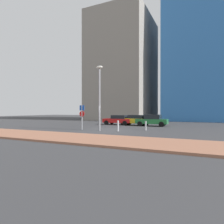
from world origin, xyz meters
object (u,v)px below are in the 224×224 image
at_px(parked_car_red, 118,120).
at_px(parking_meter, 82,120).
at_px(parked_car_green, 152,120).
at_px(traffic_bollard_near, 118,126).
at_px(parked_car_yellow, 135,120).
at_px(parking_sign_post, 82,114).
at_px(traffic_bollard_mid, 146,126).
at_px(street_lamp, 99,92).

bearing_deg(parked_car_red, parking_meter, -109.11).
height_order(parked_car_red, parked_car_green, parked_car_green).
bearing_deg(traffic_bollard_near, parking_meter, 158.55).
relative_size(parked_car_yellow, parking_meter, 2.88).
bearing_deg(parked_car_yellow, parked_car_red, -178.62).
xyz_separation_m(parked_car_yellow, parked_car_green, (2.45, -0.42, 0.02)).
xyz_separation_m(parking_sign_post, traffic_bollard_mid, (6.28, 2.24, -1.17)).
height_order(parked_car_red, parked_car_yellow, parked_car_yellow).
relative_size(parked_car_green, traffic_bollard_mid, 4.35).
height_order(parking_sign_post, traffic_bollard_mid, parking_sign_post).
bearing_deg(parked_car_red, parking_sign_post, -93.66).
bearing_deg(street_lamp, parked_car_yellow, 84.35).
distance_m(parked_car_yellow, street_lamp, 9.25).
bearing_deg(parked_car_green, parked_car_red, 175.84).
xyz_separation_m(parked_car_red, parked_car_green, (4.96, -0.36, 0.05)).
relative_size(parking_meter, traffic_bollard_mid, 1.57).
distance_m(parked_car_yellow, traffic_bollard_mid, 7.08).
bearing_deg(parked_car_red, traffic_bollard_near, -66.87).
bearing_deg(parked_car_green, traffic_bollard_mid, -82.39).
xyz_separation_m(parked_car_yellow, street_lamp, (-0.86, -8.67, 3.11)).
distance_m(parking_sign_post, traffic_bollard_mid, 6.77).
relative_size(parked_car_red, parked_car_green, 1.01).
xyz_separation_m(parked_car_yellow, traffic_bollard_mid, (3.24, -6.29, -0.29)).
relative_size(parked_car_red, traffic_bollard_near, 3.92).
bearing_deg(parked_car_green, parking_meter, -141.05).
height_order(parked_car_yellow, traffic_bollard_near, parked_car_yellow).
xyz_separation_m(parking_meter, traffic_bollard_mid, (7.85, -0.16, -0.48)).
bearing_deg(street_lamp, parking_meter, 145.94).
xyz_separation_m(parked_car_yellow, traffic_bollard_near, (1.03, -8.35, -0.23)).
distance_m(parking_sign_post, traffic_bollard_near, 4.23).
distance_m(parked_car_red, traffic_bollard_near, 9.02).
bearing_deg(traffic_bollard_near, parked_car_red, 113.13).
bearing_deg(parked_car_red, street_lamp, -79.16).
distance_m(parked_car_green, parking_meter, 9.08).
bearing_deg(parked_car_green, street_lamp, -111.87).
bearing_deg(parked_car_yellow, parking_meter, -126.94).
bearing_deg(traffic_bollard_mid, parking_sign_post, -160.38).
height_order(parking_meter, street_lamp, street_lamp).
height_order(street_lamp, traffic_bollard_mid, street_lamp).
distance_m(street_lamp, traffic_bollard_mid, 5.83).
bearing_deg(parked_car_green, parked_car_yellow, 170.25).
bearing_deg(parked_car_red, parked_car_yellow, 1.38).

